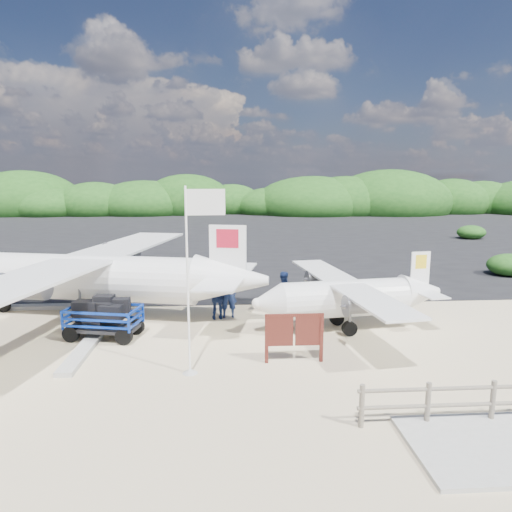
{
  "coord_description": "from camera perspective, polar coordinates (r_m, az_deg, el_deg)",
  "views": [
    {
      "loc": [
        0.05,
        -14.16,
        5.48
      ],
      "look_at": [
        1.39,
        5.91,
        1.99
      ],
      "focal_mm": 32.0,
      "sensor_mm": 36.0,
      "label": 1
    }
  ],
  "objects": [
    {
      "name": "fence",
      "position": [
        12.22,
        27.27,
        -17.98
      ],
      "size": [
        6.4,
        2.0,
        1.1
      ],
      "primitive_type": null,
      "color": "#B2B2B2",
      "rests_on": "ground"
    },
    {
      "name": "crew_b",
      "position": [
        18.53,
        3.37,
        -4.58
      ],
      "size": [
        0.93,
        0.77,
        1.75
      ],
      "primitive_type": "imported",
      "rotation": [
        0.0,
        0.0,
        3.0
      ],
      "color": "navy",
      "rests_on": "ground"
    },
    {
      "name": "signboard",
      "position": [
        14.11,
        4.75,
        -13.06
      ],
      "size": [
        1.87,
        0.18,
        1.54
      ],
      "primitive_type": null,
      "rotation": [
        0.0,
        0.0,
        -0.0
      ],
      "color": "#501E16",
      "rests_on": "ground"
    },
    {
      "name": "walkway_pad",
      "position": [
        11.24,
        27.72,
        -20.57
      ],
      "size": [
        3.5,
        2.5,
        0.1
      ],
      "primitive_type": null,
      "color": "#B2B2B2",
      "rests_on": "ground"
    },
    {
      "name": "aircraft_small",
      "position": [
        47.89,
        -14.35,
        2.97
      ],
      "size": [
        8.3,
        8.3,
        2.66
      ],
      "primitive_type": null,
      "rotation": [
        0.0,
        0.0,
        3.27
      ],
      "color": "#B2B2B2",
      "rests_on": "ground"
    },
    {
      "name": "aircraft_large",
      "position": [
        42.32,
        15.28,
        2.05
      ],
      "size": [
        19.02,
        19.02,
        4.77
      ],
      "primitive_type": null,
      "rotation": [
        0.0,
        0.0,
        2.92
      ],
      "color": "#B2B2B2",
      "rests_on": "ground"
    },
    {
      "name": "ground",
      "position": [
        15.18,
        -3.82,
        -11.35
      ],
      "size": [
        160.0,
        160.0,
        0.0
      ],
      "primitive_type": "plane",
      "color": "beige"
    },
    {
      "name": "asphalt_apron",
      "position": [
        44.5,
        -3.86,
        2.75
      ],
      "size": [
        90.0,
        50.0,
        0.04
      ],
      "primitive_type": null,
      "color": "#B2B2B2",
      "rests_on": "ground"
    },
    {
      "name": "baggage_cart",
      "position": [
        16.83,
        -18.36,
        -9.7
      ],
      "size": [
        2.87,
        2.01,
        1.31
      ],
      "primitive_type": null,
      "rotation": [
        0.0,
        0.0,
        -0.21
      ],
      "color": "#0A2FA4",
      "rests_on": "ground"
    },
    {
      "name": "crew_c",
      "position": [
        17.83,
        -4.8,
        -5.18
      ],
      "size": [
        1.07,
        0.55,
        1.75
      ],
      "primitive_type": "imported",
      "rotation": [
        0.0,
        0.0,
        3.26
      ],
      "color": "navy",
      "rests_on": "ground"
    },
    {
      "name": "flagpole",
      "position": [
        13.47,
        -8.24,
        -14.28
      ],
      "size": [
        1.08,
        0.51,
        5.26
      ],
      "primitive_type": null,
      "rotation": [
        0.0,
        0.0,
        0.07
      ],
      "color": "white",
      "rests_on": "ground"
    },
    {
      "name": "vegetation_band",
      "position": [
        69.38,
        -3.87,
        5.29
      ],
      "size": [
        124.0,
        8.0,
        4.4
      ],
      "primitive_type": null,
      "color": "#B2B2B2",
      "rests_on": "ground"
    },
    {
      "name": "crew_a",
      "position": [
        18.0,
        -3.54,
        -4.71
      ],
      "size": [
        0.74,
        0.52,
        1.93
      ],
      "primitive_type": "imported",
      "rotation": [
        0.0,
        0.0,
        3.23
      ],
      "color": "navy",
      "rests_on": "ground"
    }
  ]
}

